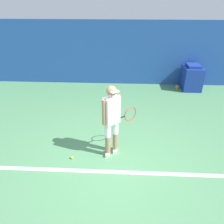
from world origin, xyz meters
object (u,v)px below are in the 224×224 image
at_px(tennis_ball, 72,157).
at_px(water_bottle, 177,87).
at_px(covered_chair, 192,78).
at_px(tennis_player, 112,118).

height_order(tennis_ball, water_bottle, water_bottle).
relative_size(covered_chair, water_bottle, 4.87).
bearing_deg(tennis_ball, tennis_player, 16.25).
bearing_deg(tennis_ball, covered_chair, 49.48).
distance_m(covered_chair, water_bottle, 0.66).
height_order(covered_chair, water_bottle, covered_chair).
bearing_deg(tennis_ball, water_bottle, 53.28).
distance_m(tennis_player, covered_chair, 5.14).
bearing_deg(covered_chair, water_bottle, -172.80).
height_order(tennis_ball, covered_chair, covered_chair).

